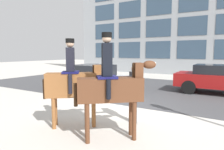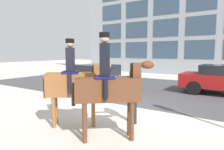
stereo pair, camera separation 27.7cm
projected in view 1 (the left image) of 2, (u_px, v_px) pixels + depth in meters
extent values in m
plane|color=beige|center=(127.00, 110.00, 7.36)|extent=(80.00, 80.00, 0.00)
cube|color=#444447|center=(165.00, 90.00, 11.41)|extent=(24.75, 8.50, 0.01)
cube|color=#33475B|center=(105.00, 50.00, 22.80)|extent=(2.49, 0.02, 1.68)
cube|color=#33475B|center=(129.00, 50.00, 21.21)|extent=(2.49, 0.02, 1.68)
cube|color=#33475B|center=(158.00, 50.00, 19.62)|extent=(2.49, 0.02, 1.68)
cube|color=#33475B|center=(191.00, 50.00, 18.03)|extent=(2.49, 0.02, 1.68)
cube|color=#33475B|center=(105.00, 32.00, 22.56)|extent=(2.49, 0.02, 1.68)
cube|color=#33475B|center=(129.00, 30.00, 20.97)|extent=(2.49, 0.02, 1.68)
cube|color=#33475B|center=(158.00, 28.00, 19.39)|extent=(2.49, 0.02, 1.68)
cube|color=#33475B|center=(192.00, 26.00, 17.80)|extent=(2.49, 0.02, 1.68)
cube|color=#33475B|center=(104.00, 13.00, 22.33)|extent=(2.49, 0.02, 1.68)
cube|color=#33475B|center=(129.00, 9.00, 20.74)|extent=(2.49, 0.02, 1.68)
cube|color=#33475B|center=(159.00, 6.00, 19.15)|extent=(2.49, 0.02, 1.68)
cube|color=#33475B|center=(193.00, 2.00, 17.56)|extent=(2.49, 0.02, 1.68)
cube|color=brown|center=(74.00, 85.00, 5.65)|extent=(1.48, 1.30, 0.67)
cylinder|color=brown|center=(93.00, 109.00, 5.96)|extent=(0.11, 0.11, 0.87)
cylinder|color=brown|center=(94.00, 112.00, 5.66)|extent=(0.11, 0.11, 0.87)
cylinder|color=brown|center=(55.00, 110.00, 5.82)|extent=(0.11, 0.11, 0.87)
cylinder|color=brown|center=(54.00, 113.00, 5.52)|extent=(0.11, 0.11, 0.87)
cube|color=brown|center=(97.00, 73.00, 5.70)|extent=(0.31, 0.31, 0.46)
cube|color=#382314|center=(93.00, 72.00, 5.69)|extent=(0.08, 0.09, 0.41)
ellipsoid|color=brown|center=(106.00, 66.00, 5.72)|extent=(0.35, 0.33, 0.17)
cube|color=silver|center=(109.00, 66.00, 5.72)|extent=(0.11, 0.10, 0.07)
cylinder|color=#382314|center=(44.00, 89.00, 5.56)|extent=(0.09, 0.09, 0.55)
cube|color=#14144C|center=(71.00, 72.00, 5.60)|extent=(0.66, 0.66, 0.05)
cube|color=black|center=(70.00, 59.00, 5.56)|extent=(0.37, 0.39, 0.66)
sphere|color=#D1A889|center=(70.00, 44.00, 5.51)|extent=(0.22, 0.22, 0.22)
cylinder|color=black|center=(70.00, 41.00, 5.51)|extent=(0.24, 0.24, 0.12)
cylinder|color=black|center=(72.00, 81.00, 5.90)|extent=(0.11, 0.11, 0.54)
cylinder|color=black|center=(70.00, 84.00, 5.37)|extent=(0.11, 0.11, 0.54)
cube|color=#59331E|center=(110.00, 89.00, 4.78)|extent=(1.48, 1.34, 0.56)
cylinder|color=#59331E|center=(131.00, 117.00, 5.10)|extent=(0.11, 0.11, 0.95)
cylinder|color=#59331E|center=(134.00, 121.00, 4.80)|extent=(0.11, 0.11, 0.95)
cylinder|color=#59331E|center=(87.00, 119.00, 4.93)|extent=(0.11, 0.11, 0.95)
cylinder|color=#59331E|center=(87.00, 123.00, 4.63)|extent=(0.11, 0.11, 0.95)
cube|color=#59331E|center=(138.00, 74.00, 4.85)|extent=(0.31, 0.31, 0.55)
cube|color=#382314|center=(133.00, 73.00, 4.83)|extent=(0.08, 0.09, 0.50)
ellipsoid|color=#59331E|center=(149.00, 65.00, 4.87)|extent=(0.38, 0.37, 0.20)
cube|color=silver|center=(153.00, 64.00, 4.88)|extent=(0.12, 0.12, 0.08)
cylinder|color=#382314|center=(76.00, 95.00, 4.66)|extent=(0.09, 0.09, 0.55)
cube|color=#14144C|center=(107.00, 77.00, 4.73)|extent=(0.67, 0.67, 0.05)
cube|color=black|center=(107.00, 60.00, 4.69)|extent=(0.37, 0.39, 0.77)
sphere|color=#D1A889|center=(107.00, 38.00, 4.63)|extent=(0.22, 0.22, 0.22)
cylinder|color=black|center=(107.00, 35.00, 4.62)|extent=(0.24, 0.24, 0.12)
cylinder|color=black|center=(105.00, 85.00, 5.03)|extent=(0.11, 0.11, 0.45)
cylinder|color=black|center=(109.00, 89.00, 4.50)|extent=(0.11, 0.11, 0.45)
cylinder|color=#232328|center=(135.00, 108.00, 5.94)|extent=(0.13, 0.13, 0.94)
cylinder|color=#232328|center=(133.00, 107.00, 6.10)|extent=(0.13, 0.13, 0.94)
cube|color=#232328|center=(134.00, 82.00, 5.93)|extent=(0.43, 0.45, 0.60)
sphere|color=#D1A889|center=(134.00, 69.00, 5.89)|extent=(0.20, 0.20, 0.20)
cube|color=#232328|center=(127.00, 77.00, 5.69)|extent=(0.48, 0.42, 0.09)
cone|color=orange|center=(115.00, 78.00, 5.64)|extent=(0.17, 0.15, 0.04)
cube|color=silver|center=(95.00, 81.00, 10.53)|extent=(3.93, 1.89, 0.60)
cube|color=black|center=(93.00, 70.00, 10.51)|extent=(1.96, 1.67, 0.57)
cylinder|color=black|center=(105.00, 92.00, 9.20)|extent=(0.60, 0.23, 0.60)
cylinder|color=black|center=(123.00, 87.00, 10.68)|extent=(0.60, 0.23, 0.60)
cylinder|color=black|center=(66.00, 87.00, 10.44)|extent=(0.60, 0.23, 0.60)
cylinder|color=black|center=(87.00, 83.00, 11.93)|extent=(0.60, 0.23, 0.60)
cube|color=maroon|center=(218.00, 80.00, 10.24)|extent=(4.14, 1.87, 0.67)
cube|color=black|center=(217.00, 69.00, 10.23)|extent=(2.07, 1.64, 0.47)
cylinder|color=black|center=(189.00, 87.00, 10.20)|extent=(0.70, 0.22, 0.70)
cylinder|color=black|center=(194.00, 83.00, 11.67)|extent=(0.70, 0.22, 0.70)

